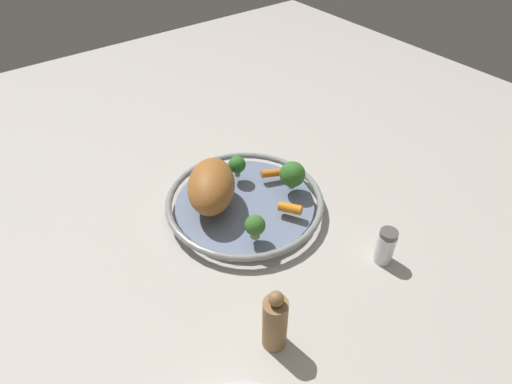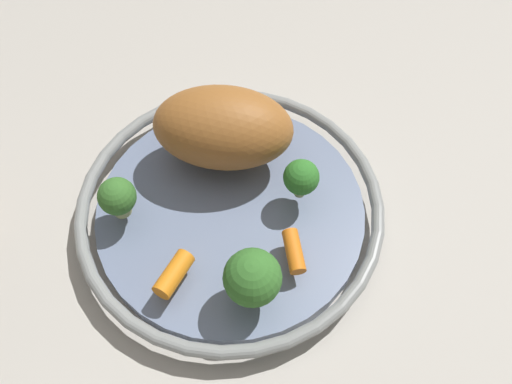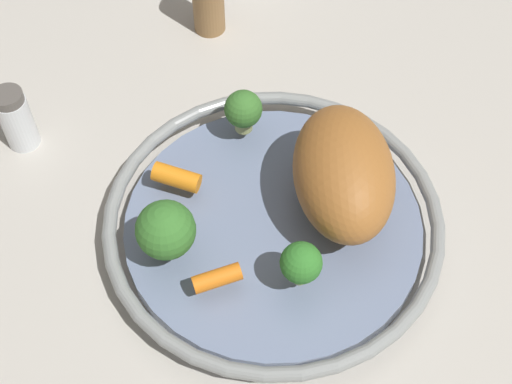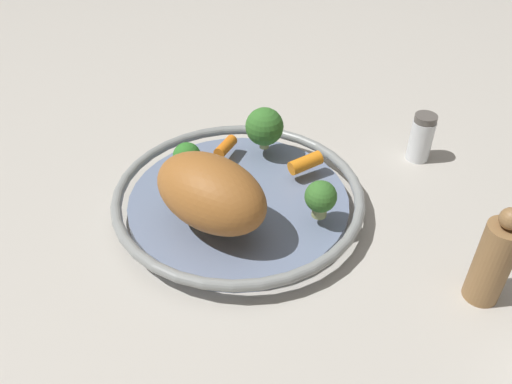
% 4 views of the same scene
% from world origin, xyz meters
% --- Properties ---
extents(ground_plane, '(2.14, 2.14, 0.00)m').
position_xyz_m(ground_plane, '(0.00, 0.00, 0.00)').
color(ground_plane, '#B7B2A8').
extents(serving_bowl, '(0.35, 0.35, 0.04)m').
position_xyz_m(serving_bowl, '(0.00, 0.00, 0.02)').
color(serving_bowl, slate).
rests_on(serving_bowl, ground_plane).
extents(roast_chicken_piece, '(0.19, 0.17, 0.09)m').
position_xyz_m(roast_chicken_piece, '(-0.03, -0.06, 0.08)').
color(roast_chicken_piece, '#A0612B').
rests_on(roast_chicken_piece, serving_bowl).
extents(baby_carrot_left, '(0.05, 0.04, 0.02)m').
position_xyz_m(baby_carrot_left, '(0.09, 0.05, 0.05)').
color(baby_carrot_left, orange).
rests_on(baby_carrot_left, serving_bowl).
extents(baby_carrot_center, '(0.03, 0.05, 0.02)m').
position_xyz_m(baby_carrot_center, '(-0.02, 0.09, 0.04)').
color(baby_carrot_center, orange).
rests_on(baby_carrot_center, serving_bowl).
extents(broccoli_floret_edge, '(0.06, 0.06, 0.07)m').
position_xyz_m(broccoli_floret_edge, '(0.04, 0.10, 0.07)').
color(broccoli_floret_edge, '#9AA766').
rests_on(broccoli_floret_edge, serving_bowl).
extents(broccoli_floret_mid, '(0.04, 0.04, 0.05)m').
position_xyz_m(broccoli_floret_mid, '(-0.07, 0.03, 0.07)').
color(broccoli_floret_mid, '#95AB66').
rests_on(broccoli_floret_mid, serving_bowl).
extents(broccoli_floret_small, '(0.04, 0.04, 0.05)m').
position_xyz_m(broccoli_floret_small, '(0.11, -0.05, 0.07)').
color(broccoli_floret_small, '#9BA566').
rests_on(broccoli_floret_small, serving_bowl).
extents(salt_shaker, '(0.04, 0.04, 0.08)m').
position_xyz_m(salt_shaker, '(0.28, 0.13, 0.04)').
color(salt_shaker, silver).
rests_on(salt_shaker, ground_plane).
extents(pepper_mill, '(0.04, 0.04, 0.13)m').
position_xyz_m(pepper_mill, '(0.29, -0.15, 0.06)').
color(pepper_mill, olive).
rests_on(pepper_mill, ground_plane).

